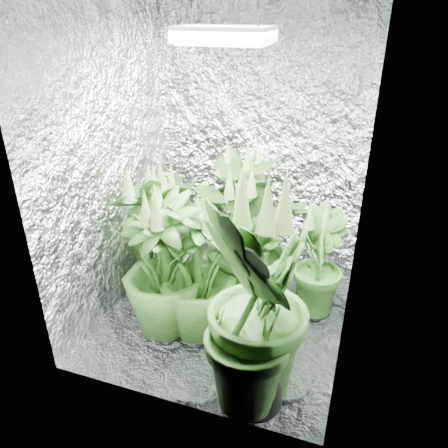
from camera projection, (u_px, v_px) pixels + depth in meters
The scene contains 13 objects.
ground at pixel (224, 316), 3.08m from camera, with size 1.60×1.60×0.00m, color silver.
walls at pixel (224, 184), 2.64m from camera, with size 1.62×1.62×2.00m.
grow_lamp at pixel (224, 35), 2.27m from camera, with size 0.50×0.30×0.22m.
plant_a at pixel (163, 224), 3.40m from camera, with size 0.79×0.79×0.94m.
plant_b at pixel (243, 214), 3.41m from camera, with size 0.67×0.67×1.11m.
plant_c at pixel (316, 265), 2.98m from camera, with size 0.56×0.56×0.84m.
plant_d at pixel (198, 273), 2.75m from camera, with size 0.71×0.71×0.98m.
plant_e at pixel (241, 241), 3.03m from camera, with size 1.00×1.00×1.04m.
plant_f at pixel (154, 244), 2.97m from camera, with size 0.75×0.75×1.12m.
plant_g at pixel (257, 311), 2.15m from camera, with size 0.81×0.81×1.31m.
plant_h at pixel (163, 267), 2.77m from camera, with size 0.63×0.63×1.03m.
circulation_fan at pixel (323, 269), 3.34m from camera, with size 0.16×0.33×0.37m.
plant_label at pixel (266, 367), 2.25m from camera, with size 0.05×0.01×0.08m, color white.
Camera 1 is at (0.81, -2.33, 1.96)m, focal length 35.00 mm.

